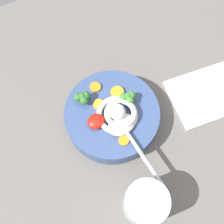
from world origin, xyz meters
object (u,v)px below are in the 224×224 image
soup_spoon (125,130)px  drinking_glass (145,204)px  soup_bowl (112,116)px  noodle_pile (118,114)px  folded_napkin (209,93)px

soup_spoon → drinking_glass: 14.59cm
soup_bowl → drinking_glass: (-3.30, -19.04, 2.15)cm
noodle_pile → folded_napkin: bearing=-9.3°
drinking_glass → noodle_pile: bearing=77.4°
soup_bowl → drinking_glass: drinking_glass is taller
soup_spoon → noodle_pile: bearing=170.8°
drinking_glass → folded_napkin: drinking_glass is taller
noodle_pile → drinking_glass: size_ratio=1.03×
soup_bowl → noodle_pile: bearing=-64.1°
noodle_pile → drinking_glass: bearing=-102.6°
soup_bowl → drinking_glass: bearing=-99.8°
soup_bowl → folded_napkin: 23.74cm
soup_bowl → soup_spoon: 5.83cm
soup_spoon → drinking_glass: bearing=-18.0°
soup_bowl → soup_spoon: soup_spoon is taller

